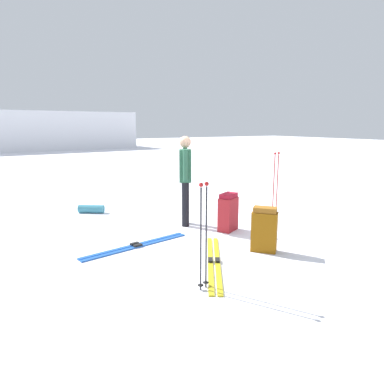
{
  "coord_description": "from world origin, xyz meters",
  "views": [
    {
      "loc": [
        -3.12,
        -5.33,
        1.91
      ],
      "look_at": [
        0.0,
        0.0,
        0.7
      ],
      "focal_mm": 32.33,
      "sensor_mm": 36.0,
      "label": 1
    }
  ],
  "objects": [
    {
      "name": "ski_pair_near",
      "position": [
        -1.25,
        -0.36,
        0.01
      ],
      "size": [
        1.87,
        0.49,
        0.05
      ],
      "color": "#1D50A9",
      "rests_on": "ground_plane"
    },
    {
      "name": "ski_pair_far",
      "position": [
        -0.54,
        -1.53,
        0.01
      ],
      "size": [
        1.22,
        1.78,
        0.05
      ],
      "color": "gold",
      "rests_on": "ground_plane"
    },
    {
      "name": "distant_snow_ridge",
      "position": [
        -0.59,
        23.92,
        1.44
      ],
      "size": [
        16.21,
        6.07,
        2.88
      ],
      "primitive_type": "cube",
      "rotation": [
        0.0,
        0.0,
        0.07
      ],
      "color": "white",
      "rests_on": "ground_plane"
    },
    {
      "name": "skier_standing",
      "position": [
        0.03,
        0.31,
        0.95
      ],
      "size": [
        0.36,
        0.51,
        1.7
      ],
      "color": "black",
      "rests_on": "ground_plane"
    },
    {
      "name": "sleeping_mat_rolled",
      "position": [
        -1.31,
        2.14,
        0.09
      ],
      "size": [
        0.56,
        0.46,
        0.18
      ],
      "primitive_type": "cylinder",
      "rotation": [
        0.0,
        1.57,
        2.54
      ],
      "color": "teal",
      "rests_on": "ground_plane"
    },
    {
      "name": "backpack_large_dark",
      "position": [
        0.52,
        -0.41,
        0.34
      ],
      "size": [
        0.44,
        0.38,
        0.69
      ],
      "color": "maroon",
      "rests_on": "ground_plane"
    },
    {
      "name": "backpack_bright",
      "position": [
        0.37,
        -1.54,
        0.34
      ],
      "size": [
        0.4,
        0.42,
        0.69
      ],
      "color": "#844E0B",
      "rests_on": "ground_plane"
    },
    {
      "name": "ground_plane",
      "position": [
        0.0,
        0.0,
        0.0
      ],
      "size": [
        80.0,
        80.0,
        0.0
      ],
      "primitive_type": "plane",
      "color": "white"
    },
    {
      "name": "ski_poles_planted_far",
      "position": [
        -1.09,
        -2.12,
        0.71
      ],
      "size": [
        0.16,
        0.1,
        1.28
      ],
      "color": "#232428",
      "rests_on": "ground_plane"
    },
    {
      "name": "ski_poles_planted_near",
      "position": [
        2.19,
        0.14,
        0.74
      ],
      "size": [
        0.22,
        0.11,
        1.33
      ],
      "color": "maroon",
      "rests_on": "ground_plane"
    }
  ]
}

